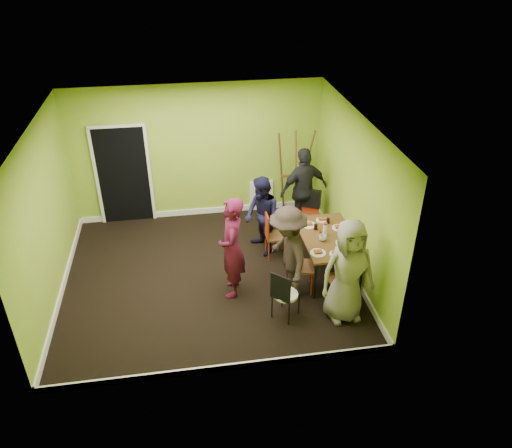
# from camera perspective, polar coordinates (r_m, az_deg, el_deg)

# --- Properties ---
(ground) EXTENTS (5.00, 5.00, 0.00)m
(ground) POSITION_cam_1_polar(r_m,az_deg,el_deg) (8.90, -5.31, -5.87)
(ground) COLOR black
(ground) RESTS_ON ground
(room_walls) EXTENTS (5.04, 4.54, 2.82)m
(room_walls) POSITION_cam_1_polar(r_m,az_deg,el_deg) (8.38, -5.82, -0.29)
(room_walls) COLOR #92A92B
(room_walls) RESTS_ON ground
(dining_table) EXTENTS (0.90, 1.50, 0.75)m
(dining_table) POSITION_cam_1_polar(r_m,az_deg,el_deg) (8.65, 8.23, -1.68)
(dining_table) COLOR black
(dining_table) RESTS_ON ground
(chair_left_far) EXTENTS (0.37, 0.37, 0.89)m
(chair_left_far) POSITION_cam_1_polar(r_m,az_deg,el_deg) (9.11, 1.83, -0.95)
(chair_left_far) COLOR red
(chair_left_far) RESTS_ON ground
(chair_left_near) EXTENTS (0.48, 0.48, 0.98)m
(chair_left_near) POSITION_cam_1_polar(r_m,az_deg,el_deg) (8.28, 4.68, -4.30)
(chair_left_near) COLOR red
(chair_left_near) RESTS_ON ground
(chair_back_end) EXTENTS (0.51, 0.54, 0.90)m
(chair_back_end) POSITION_cam_1_polar(r_m,az_deg,el_deg) (9.84, 6.26, 2.35)
(chair_back_end) COLOR red
(chair_back_end) RESTS_ON ground
(chair_front_end) EXTENTS (0.44, 0.44, 0.93)m
(chair_front_end) POSITION_cam_1_polar(r_m,az_deg,el_deg) (8.05, 9.88, -6.09)
(chair_front_end) COLOR red
(chair_front_end) RESTS_ON ground
(chair_bentwood) EXTENTS (0.48, 0.48, 0.88)m
(chair_bentwood) POSITION_cam_1_polar(r_m,az_deg,el_deg) (7.71, 3.21, -7.90)
(chair_bentwood) COLOR black
(chair_bentwood) RESTS_ON ground
(easel) EXTENTS (0.76, 0.72, 1.90)m
(easel) POSITION_cam_1_polar(r_m,az_deg,el_deg) (10.30, 4.35, 5.73)
(easel) COLOR brown
(easel) RESTS_ON ground
(plate_near_left) EXTENTS (0.27, 0.27, 0.01)m
(plate_near_left) POSITION_cam_1_polar(r_m,az_deg,el_deg) (8.88, 6.02, -0.12)
(plate_near_left) COLOR white
(plate_near_left) RESTS_ON dining_table
(plate_near_right) EXTENTS (0.26, 0.26, 0.01)m
(plate_near_right) POSITION_cam_1_polar(r_m,az_deg,el_deg) (8.16, 7.10, -3.30)
(plate_near_right) COLOR white
(plate_near_right) RESTS_ON dining_table
(plate_far_back) EXTENTS (0.21, 0.21, 0.01)m
(plate_far_back) POSITION_cam_1_polar(r_m,az_deg,el_deg) (9.06, 7.55, 0.46)
(plate_far_back) COLOR white
(plate_far_back) RESTS_ON dining_table
(plate_far_front) EXTENTS (0.22, 0.22, 0.01)m
(plate_far_front) POSITION_cam_1_polar(r_m,az_deg,el_deg) (8.17, 9.15, -3.43)
(plate_far_front) COLOR white
(plate_far_front) RESTS_ON dining_table
(plate_wall_back) EXTENTS (0.24, 0.24, 0.01)m
(plate_wall_back) POSITION_cam_1_polar(r_m,az_deg,el_deg) (8.87, 9.45, -0.44)
(plate_wall_back) COLOR white
(plate_wall_back) RESTS_ON dining_table
(plate_wall_front) EXTENTS (0.25, 0.25, 0.01)m
(plate_wall_front) POSITION_cam_1_polar(r_m,az_deg,el_deg) (8.46, 9.92, -2.15)
(plate_wall_front) COLOR white
(plate_wall_front) RESTS_ON dining_table
(thermos) EXTENTS (0.07, 0.07, 0.23)m
(thermos) POSITION_cam_1_polar(r_m,az_deg,el_deg) (8.56, 7.89, -0.70)
(thermos) COLOR white
(thermos) RESTS_ON dining_table
(blue_bottle) EXTENTS (0.08, 0.08, 0.22)m
(blue_bottle) POSITION_cam_1_polar(r_m,az_deg,el_deg) (8.33, 10.67, -1.98)
(blue_bottle) COLOR #1827B5
(blue_bottle) RESTS_ON dining_table
(orange_bottle) EXTENTS (0.04, 0.04, 0.07)m
(orange_bottle) POSITION_cam_1_polar(r_m,az_deg,el_deg) (8.68, 7.31, -0.80)
(orange_bottle) COLOR red
(orange_bottle) RESTS_ON dining_table
(glass_mid) EXTENTS (0.07, 0.07, 0.10)m
(glass_mid) POSITION_cam_1_polar(r_m,az_deg,el_deg) (8.75, 6.83, -0.33)
(glass_mid) COLOR black
(glass_mid) RESTS_ON dining_table
(glass_back) EXTENTS (0.06, 0.06, 0.10)m
(glass_back) POSITION_cam_1_polar(r_m,az_deg,el_deg) (8.96, 8.23, 0.37)
(glass_back) COLOR black
(glass_back) RESTS_ON dining_table
(glass_front) EXTENTS (0.07, 0.07, 0.09)m
(glass_front) POSITION_cam_1_polar(r_m,az_deg,el_deg) (8.25, 10.11, -2.81)
(glass_front) COLOR black
(glass_front) RESTS_ON dining_table
(cup_a) EXTENTS (0.12, 0.12, 0.10)m
(cup_a) POSITION_cam_1_polar(r_m,az_deg,el_deg) (8.46, 7.64, -1.60)
(cup_a) COLOR white
(cup_a) RESTS_ON dining_table
(cup_b) EXTENTS (0.10, 0.10, 0.09)m
(cup_b) POSITION_cam_1_polar(r_m,az_deg,el_deg) (8.72, 9.70, -0.73)
(cup_b) COLOR white
(cup_b) RESTS_ON dining_table
(person_standing) EXTENTS (0.50, 0.69, 1.76)m
(person_standing) POSITION_cam_1_polar(r_m,az_deg,el_deg) (8.00, -2.78, -2.75)
(person_standing) COLOR #4F0D27
(person_standing) RESTS_ON ground
(person_left_far) EXTENTS (0.77, 0.87, 1.51)m
(person_left_far) POSITION_cam_1_polar(r_m,az_deg,el_deg) (9.09, 0.67, 0.87)
(person_left_far) COLOR black
(person_left_far) RESTS_ON ground
(person_left_near) EXTENTS (0.77, 1.15, 1.66)m
(person_left_near) POSITION_cam_1_polar(r_m,az_deg,el_deg) (7.96, 3.60, -3.42)
(person_left_near) COLOR #2D221E
(person_left_near) RESTS_ON ground
(person_back_end) EXTENTS (1.09, 0.68, 1.73)m
(person_back_end) POSITION_cam_1_polar(r_m,az_deg,el_deg) (9.84, 5.47, 3.92)
(person_back_end) COLOR black
(person_back_end) RESTS_ON ground
(person_front_end) EXTENTS (0.88, 0.61, 1.72)m
(person_front_end) POSITION_cam_1_polar(r_m,az_deg,el_deg) (7.63, 10.45, -5.35)
(person_front_end) COLOR gray
(person_front_end) RESTS_ON ground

